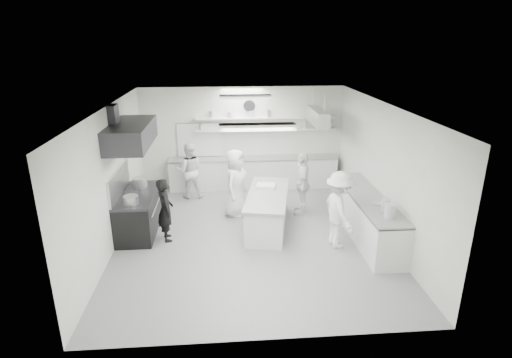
{
  "coord_description": "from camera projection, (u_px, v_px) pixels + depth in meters",
  "views": [
    {
      "loc": [
        -0.57,
        -8.57,
        4.39
      ],
      "look_at": [
        0.17,
        0.6,
        1.17
      ],
      "focal_mm": 28.8,
      "sensor_mm": 36.0,
      "label": 1
    }
  ],
  "objects": [
    {
      "name": "cook_back",
      "position": [
        189.0,
        171.0,
        11.55
      ],
      "size": [
        0.81,
        0.65,
        1.6
      ],
      "primitive_type": "imported",
      "rotation": [
        0.0,
        0.0,
        -3.08
      ],
      "color": "white",
      "rests_on": "floor"
    },
    {
      "name": "cook_stove",
      "position": [
        165.0,
        210.0,
        9.13
      ],
      "size": [
        0.47,
        0.6,
        1.46
      ],
      "primitive_type": "imported",
      "rotation": [
        0.0,
        0.0,
        1.83
      ],
      "color": "black",
      "rests_on": "floor"
    },
    {
      "name": "exhaust_hood",
      "position": [
        131.0,
        134.0,
        8.96
      ],
      "size": [
        0.85,
        2.0,
        0.5
      ],
      "primitive_type": "cube",
      "color": "#2D2C31",
      "rests_on": "wall_left"
    },
    {
      "name": "bowl_island_a",
      "position": [
        260.0,
        187.0,
        10.15
      ],
      "size": [
        0.31,
        0.31,
        0.06
      ],
      "primitive_type": "imported",
      "rotation": [
        0.0,
        0.0,
        0.38
      ],
      "color": "#BABABA",
      "rests_on": "prep_island"
    },
    {
      "name": "wall_left",
      "position": [
        112.0,
        178.0,
        8.83
      ],
      "size": [
        0.04,
        7.0,
        3.0
      ],
      "primitive_type": "cube",
      "color": "silver",
      "rests_on": "floor"
    },
    {
      "name": "ceiling",
      "position": [
        250.0,
        106.0,
        8.56
      ],
      "size": [
        6.0,
        7.0,
        0.02
      ],
      "primitive_type": "cube",
      "color": "white",
      "rests_on": "wall_back"
    },
    {
      "name": "back_counter",
      "position": [
        253.0,
        173.0,
        12.44
      ],
      "size": [
        5.0,
        0.6,
        0.92
      ],
      "primitive_type": "cube",
      "color": "silver",
      "rests_on": "floor"
    },
    {
      "name": "bowl_right",
      "position": [
        376.0,
        204.0,
        8.81
      ],
      "size": [
        0.28,
        0.28,
        0.05
      ],
      "primitive_type": "imported",
      "rotation": [
        0.0,
        0.0,
        -0.33
      ],
      "color": "silver",
      "rests_on": "right_counter"
    },
    {
      "name": "wall_clock",
      "position": [
        249.0,
        106.0,
        12.02
      ],
      "size": [
        0.32,
        0.05,
        0.32
      ],
      "primitive_type": "cylinder",
      "rotation": [
        1.57,
        0.0,
        0.0
      ],
      "color": "white",
      "rests_on": "wall_back"
    },
    {
      "name": "prep_island",
      "position": [
        267.0,
        211.0,
        9.81
      ],
      "size": [
        1.25,
        2.37,
        0.83
      ],
      "primitive_type": "cube",
      "rotation": [
        0.0,
        0.0,
        -0.19
      ],
      "color": "silver",
      "rests_on": "floor"
    },
    {
      "name": "pass_through_window",
      "position": [
        199.0,
        140.0,
        12.25
      ],
      "size": [
        1.3,
        0.04,
        1.0
      ],
      "primitive_type": "cube",
      "color": "black",
      "rests_on": "wall_back"
    },
    {
      "name": "cook_right",
      "position": [
        339.0,
        210.0,
        8.8
      ],
      "size": [
        0.79,
        1.19,
        1.71
      ],
      "primitive_type": "imported",
      "rotation": [
        0.0,
        0.0,
        1.72
      ],
      "color": "white",
      "rests_on": "floor"
    },
    {
      "name": "wall_front",
      "position": [
        267.0,
        253.0,
        5.77
      ],
      "size": [
        6.0,
        0.04,
        3.0
      ],
      "primitive_type": "cube",
      "color": "silver",
      "rests_on": "floor"
    },
    {
      "name": "floor",
      "position": [
        251.0,
        235.0,
        9.56
      ],
      "size": [
        6.0,
        7.0,
        0.02
      ],
      "primitive_type": "cube",
      "color": "#969696",
      "rests_on": "ground"
    },
    {
      "name": "bowl_island_b",
      "position": [
        272.0,
        186.0,
        10.2
      ],
      "size": [
        0.24,
        0.24,
        0.06
      ],
      "primitive_type": "imported",
      "rotation": [
        0.0,
        0.0,
        -0.36
      ],
      "color": "silver",
      "rests_on": "prep_island"
    },
    {
      "name": "shelf_upper",
      "position": [
        266.0,
        118.0,
        12.09
      ],
      "size": [
        4.2,
        0.26,
        0.04
      ],
      "primitive_type": "cube",
      "color": "silver",
      "rests_on": "wall_back"
    },
    {
      "name": "right_counter",
      "position": [
        366.0,
        216.0,
        9.41
      ],
      "size": [
        0.74,
        3.3,
        0.94
      ],
      "primitive_type": "cube",
      "color": "silver",
      "rests_on": "floor"
    },
    {
      "name": "stove",
      "position": [
        139.0,
        214.0,
        9.59
      ],
      "size": [
        0.8,
        1.8,
        0.9
      ],
      "primitive_type": "cube",
      "color": "black",
      "rests_on": "floor"
    },
    {
      "name": "stove_pot",
      "position": [
        140.0,
        183.0,
        9.8
      ],
      "size": [
        0.34,
        0.34,
        0.29
      ],
      "primitive_type": "cylinder",
      "color": "#BABABA",
      "rests_on": "stove"
    },
    {
      "name": "wall_back",
      "position": [
        243.0,
        137.0,
        12.35
      ],
      "size": [
        6.0,
        0.04,
        3.0
      ],
      "primitive_type": "cube",
      "color": "silver",
      "rests_on": "floor"
    },
    {
      "name": "light_fixture_front",
      "position": [
        257.0,
        127.0,
        6.89
      ],
      "size": [
        1.3,
        0.25,
        0.1
      ],
      "primitive_type": "cube",
      "color": "silver",
      "rests_on": "ceiling"
    },
    {
      "name": "pot_rack",
      "position": [
        317.0,
        117.0,
        11.21
      ],
      "size": [
        0.3,
        1.6,
        0.4
      ],
      "primitive_type": "cube",
      "color": "#BABABA",
      "rests_on": "ceiling"
    },
    {
      "name": "cook_island_right",
      "position": [
        302.0,
        183.0,
        10.51
      ],
      "size": [
        0.56,
        1.01,
        1.63
      ],
      "primitive_type": "imported",
      "rotation": [
        0.0,
        0.0,
        -1.75
      ],
      "color": "white",
      "rests_on": "floor"
    },
    {
      "name": "cook_island_left",
      "position": [
        236.0,
        183.0,
        10.38
      ],
      "size": [
        0.85,
        1.0,
        1.74
      ],
      "primitive_type": "imported",
      "rotation": [
        0.0,
        0.0,
        1.15
      ],
      "color": "white",
      "rests_on": "floor"
    },
    {
      "name": "wall_right",
      "position": [
        383.0,
        171.0,
        9.29
      ],
      "size": [
        0.04,
        7.0,
        3.0
      ],
      "primitive_type": "cube",
      "color": "silver",
      "rests_on": "floor"
    },
    {
      "name": "light_fixture_rear",
      "position": [
        245.0,
        97.0,
        10.28
      ],
      "size": [
        1.3,
        0.25,
        0.1
      ],
      "primitive_type": "cube",
      "color": "silver",
      "rests_on": "ceiling"
    },
    {
      "name": "shelf_lower",
      "position": [
        266.0,
        130.0,
        12.2
      ],
      "size": [
        4.2,
        0.26,
        0.04
      ],
      "primitive_type": "cube",
      "color": "silver",
      "rests_on": "wall_back"
    }
  ]
}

